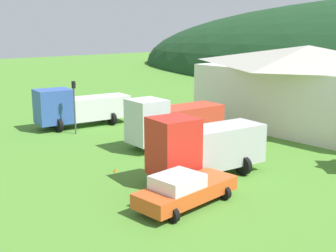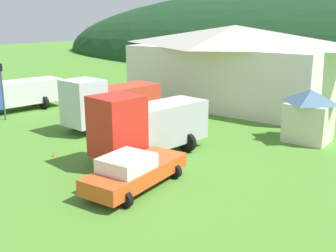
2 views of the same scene
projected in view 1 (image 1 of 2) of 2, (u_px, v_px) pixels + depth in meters
ground_plane at (196, 169)px, 26.32m from camera, size 200.00×200.00×0.00m
depot_building at (306, 86)px, 36.55m from camera, size 18.07×10.38×6.84m
box_truck_blue at (78, 107)px, 37.22m from camera, size 3.75×8.21×3.34m
tow_truck_silver at (172, 121)px, 31.11m from camera, size 3.48×7.39×3.55m
crane_truck_red at (203, 146)px, 24.50m from camera, size 3.57×7.19×3.65m
service_pickup_orange at (185, 189)px, 20.73m from camera, size 2.67×5.52×1.66m
traffic_light_west at (74, 102)px, 34.45m from camera, size 0.20×0.32×4.20m
traffic_cone_near_pickup at (116, 172)px, 25.83m from camera, size 0.36×0.36×0.56m
traffic_cone_mid_row at (151, 154)px, 29.52m from camera, size 0.36×0.36×0.63m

